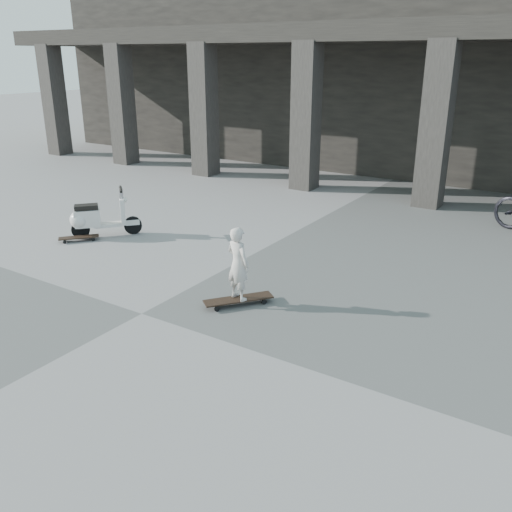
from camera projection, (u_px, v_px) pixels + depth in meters
The scene contains 6 objects.
ground at pixel (142, 314), 8.10m from camera, with size 90.00×90.00×0.00m, color #51514F.
colonnade at pixel (429, 74), 17.89m from camera, with size 28.00×8.82×6.00m.
longboard at pixel (239, 300), 8.36m from camera, with size 0.86×1.01×0.11m.
skateboard_spare at pixel (79, 238), 11.23m from camera, with size 0.68×0.74×0.10m.
child at pixel (238, 264), 8.15m from camera, with size 0.42×0.28×1.15m, color beige.
scooter at pixel (94, 218), 11.38m from camera, with size 1.08×1.18×1.02m.
Camera 1 is at (5.38, -5.20, 3.64)m, focal length 38.00 mm.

